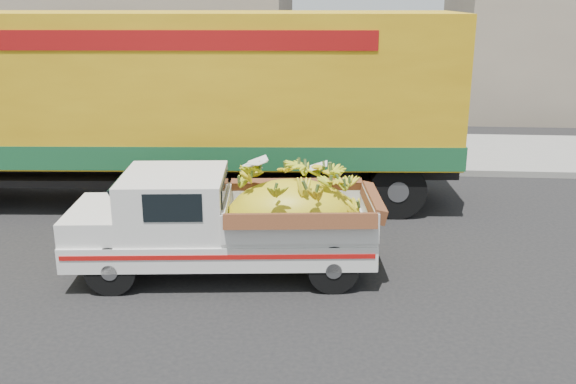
{
  "coord_description": "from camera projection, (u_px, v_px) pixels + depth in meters",
  "views": [
    {
      "loc": [
        2.78,
        -8.82,
        4.12
      ],
      "look_at": [
        2.05,
        0.91,
        1.11
      ],
      "focal_mm": 40.0,
      "sensor_mm": 36.0,
      "label": 1
    }
  ],
  "objects": [
    {
      "name": "pickup_truck",
      "position": [
        246.0,
        220.0,
        9.69
      ],
      "size": [
        4.66,
        2.07,
        1.59
      ],
      "rotation": [
        0.0,
        0.0,
        0.09
      ],
      "color": "black",
      "rests_on": "ground"
    },
    {
      "name": "sidewalk",
      "position": [
        234.0,
        148.0,
        17.67
      ],
      "size": [
        60.0,
        4.0,
        0.14
      ],
      "primitive_type": "cube",
      "color": "gray",
      "rests_on": "ground"
    },
    {
      "name": "building_left",
      "position": [
        38.0,
        41.0,
        23.15
      ],
      "size": [
        18.0,
        6.0,
        5.0
      ],
      "primitive_type": "cube",
      "color": "gray",
      "rests_on": "ground"
    },
    {
      "name": "semi_trailer",
      "position": [
        159.0,
        99.0,
        12.79
      ],
      "size": [
        12.04,
        3.25,
        3.8
      ],
      "rotation": [
        0.0,
        0.0,
        0.06
      ],
      "color": "black",
      "rests_on": "ground"
    },
    {
      "name": "curb",
      "position": [
        221.0,
        167.0,
        15.67
      ],
      "size": [
        60.0,
        0.25,
        0.15
      ],
      "primitive_type": "cube",
      "color": "gray",
      "rests_on": "ground"
    },
    {
      "name": "ground",
      "position": [
        150.0,
        276.0,
        9.82
      ],
      "size": [
        100.0,
        100.0,
        0.0
      ],
      "primitive_type": "plane",
      "color": "black",
      "rests_on": "ground"
    }
  ]
}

